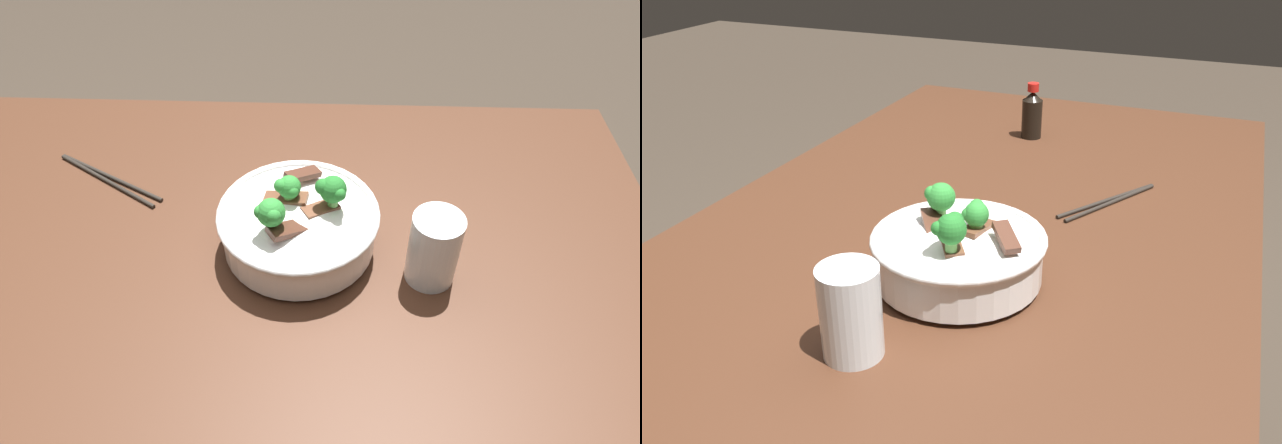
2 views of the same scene
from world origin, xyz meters
TOP-DOWN VIEW (x-y plane):
  - dining_table at (0.00, 0.00)m, footprint 1.54×0.90m
  - rice_bowl at (-0.18, -0.05)m, footprint 0.24×0.24m
  - drinking_glass at (-0.38, 0.00)m, footprint 0.07×0.07m
  - chopsticks_pair at (0.16, -0.20)m, footprint 0.21×0.13m

SIDE VIEW (x-z plane):
  - dining_table at x=0.00m, z-range 0.31..1.08m
  - chopsticks_pair at x=0.16m, z-range 0.77..0.78m
  - rice_bowl at x=-0.18m, z-range 0.75..0.88m
  - drinking_glass at x=-0.38m, z-range 0.76..0.88m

